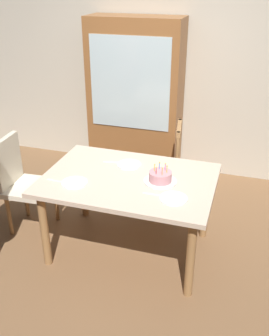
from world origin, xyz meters
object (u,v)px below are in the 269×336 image
dining_table (129,187)px  plate_near_guest (173,198)px  china_cabinet (135,100)px  chair_spindle_back (161,168)px  birthday_cake (160,178)px  chair_upholstered (21,179)px  plate_far_side (129,165)px  plate_near_celebrant (75,183)px

dining_table → plate_near_guest: plate_near_guest is taller
plate_near_guest → china_cabinet: size_ratio=0.12×
chair_spindle_back → birthday_cake: bearing=-77.2°
chair_spindle_back → chair_upholstered: (-1.20, -0.79, 0.07)m
plate_far_side → chair_upholstered: size_ratio=0.23×
plate_far_side → chair_spindle_back: size_ratio=0.23×
plate_near_celebrant → china_cabinet: china_cabinet is taller
plate_near_guest → china_cabinet: bearing=115.8°
plate_near_guest → birthday_cake: bearing=124.8°
plate_near_celebrant → chair_spindle_back: chair_spindle_back is taller
dining_table → chair_upholstered: size_ratio=1.53×
plate_near_celebrant → plate_near_guest: size_ratio=1.00×
dining_table → chair_upholstered: 1.12m
chair_spindle_back → plate_near_guest: bearing=-71.7°
dining_table → china_cabinet: size_ratio=0.77×
birthday_cake → plate_near_celebrant: (-0.67, -0.24, -0.04)m
plate_far_side → plate_near_guest: (0.51, -0.46, 0.00)m
plate_near_celebrant → plate_far_side: same height
plate_near_celebrant → plate_far_side: size_ratio=1.00×
birthday_cake → plate_near_celebrant: bearing=-160.7°
birthday_cake → china_cabinet: (-0.70, 1.55, 0.16)m
chair_upholstered → china_cabinet: (0.69, 1.51, 0.42)m
dining_table → plate_near_celebrant: plate_near_celebrant is taller
plate_far_side → chair_upholstered: bearing=-170.0°
chair_upholstered → plate_near_guest: bearing=-9.9°
birthday_cake → plate_near_guest: size_ratio=1.27×
plate_near_celebrant → china_cabinet: bearing=90.9°
plate_near_guest → chair_spindle_back: (-0.35, 1.06, -0.30)m
plate_far_side → plate_near_guest: same height
dining_table → chair_spindle_back: size_ratio=1.53×
plate_near_guest → chair_spindle_back: 1.16m
chair_spindle_back → chair_upholstered: bearing=-146.7°
plate_near_celebrant → chair_spindle_back: (0.49, 1.06, -0.30)m
birthday_cake → china_cabinet: bearing=114.3°
dining_table → plate_far_side: size_ratio=6.61×
dining_table → china_cabinet: bearing=105.4°
plate_near_celebrant → plate_near_guest: same height
plate_near_guest → chair_upholstered: bearing=170.1°
dining_table → birthday_cake: 0.30m
birthday_cake → chair_spindle_back: size_ratio=0.29×
chair_spindle_back → china_cabinet: china_cabinet is taller
birthday_cake → plate_near_guest: bearing=-55.2°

